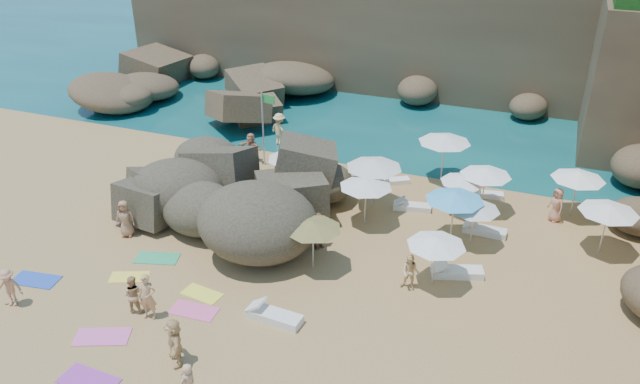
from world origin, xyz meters
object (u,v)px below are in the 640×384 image
(person_stand_1, at_px, (133,294))
(person_stand_4, at_px, (556,205))
(parasol_0, at_px, (374,164))
(parasol_2, at_px, (445,139))
(parasol_1, at_px, (463,179))
(person_stand_5, at_px, (251,147))
(person_stand_3, at_px, (318,230))
(lounger_0, at_px, (487,195))
(flag_pole, at_px, (265,119))
(person_stand_2, at_px, (280,129))
(rock_outcrop, at_px, (237,217))

(person_stand_1, distance_m, person_stand_4, 17.98)
(parasol_0, distance_m, parasol_2, 4.60)
(parasol_1, relative_size, parasol_2, 0.77)
(person_stand_5, bearing_deg, parasol_1, 1.37)
(parasol_0, relative_size, person_stand_3, 1.59)
(parasol_2, height_order, lounger_0, parasol_2)
(parasol_0, xyz_separation_m, parasol_2, (2.37, 3.95, 0.02))
(parasol_1, distance_m, person_stand_5, 11.41)
(flag_pole, relative_size, person_stand_3, 2.48)
(lounger_0, xyz_separation_m, person_stand_3, (-5.84, -6.97, 0.68))
(person_stand_2, xyz_separation_m, person_stand_3, (5.86, -9.10, -0.13))
(rock_outcrop, height_order, person_stand_1, rock_outcrop)
(parasol_1, bearing_deg, person_stand_1, -130.06)
(flag_pole, xyz_separation_m, person_stand_2, (-0.45, 2.65, -1.59))
(parasol_1, relative_size, person_stand_3, 1.24)
(parasol_0, bearing_deg, person_stand_2, 144.05)
(parasol_0, xyz_separation_m, person_stand_5, (-7.44, 2.50, -1.40))
(parasol_0, bearing_deg, flag_pole, 159.85)
(parasol_2, bearing_deg, rock_outcrop, -137.61)
(rock_outcrop, distance_m, parasol_2, 10.69)
(parasol_0, bearing_deg, parasol_2, 59.04)
(flag_pole, relative_size, person_stand_5, 2.50)
(lounger_0, bearing_deg, person_stand_2, 160.22)
(person_stand_4, bearing_deg, parasol_2, -156.48)
(flag_pole, height_order, person_stand_4, flag_pole)
(parasol_0, xyz_separation_m, parasol_1, (3.82, 0.89, -0.48))
(flag_pole, xyz_separation_m, lounger_0, (11.25, 0.53, -2.41))
(parasol_0, distance_m, person_stand_1, 11.76)
(parasol_2, relative_size, person_stand_1, 1.75)
(lounger_0, distance_m, person_stand_5, 12.22)
(person_stand_2, height_order, person_stand_3, person_stand_2)
(flag_pole, relative_size, parasol_0, 1.56)
(rock_outcrop, xyz_separation_m, parasol_2, (7.72, 7.05, 2.22))
(lounger_0, bearing_deg, parasol_1, -124.48)
(person_stand_1, distance_m, person_stand_2, 15.36)
(parasol_0, height_order, person_stand_2, parasol_0)
(parasol_2, height_order, person_stand_1, parasol_2)
(lounger_0, bearing_deg, flag_pole, 173.20)
(rock_outcrop, xyz_separation_m, flag_pole, (-1.14, 5.48, 2.53))
(person_stand_4, bearing_deg, flag_pole, -137.00)
(parasol_1, bearing_deg, parasol_0, -166.85)
(parasol_0, bearing_deg, person_stand_1, -118.46)
(lounger_0, distance_m, person_stand_1, 16.74)
(parasol_1, height_order, lounger_0, parasol_1)
(flag_pole, distance_m, parasol_0, 6.93)
(person_stand_2, height_order, person_stand_5, person_stand_2)
(person_stand_1, bearing_deg, parasol_2, -135.40)
(parasol_2, relative_size, lounger_0, 1.66)
(parasol_2, distance_m, person_stand_4, 6.07)
(parasol_1, distance_m, person_stand_2, 11.56)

